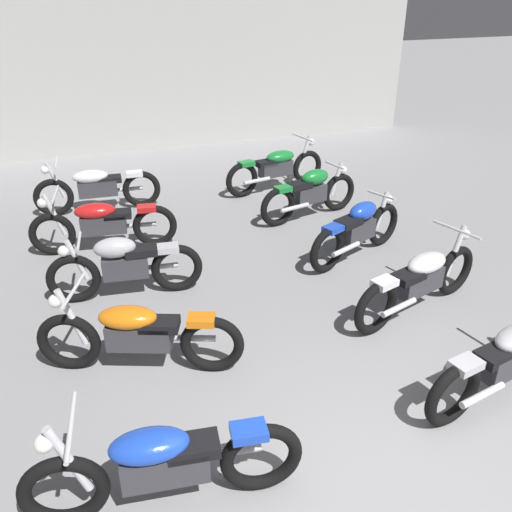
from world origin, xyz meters
name	(u,v)px	position (x,y,z in m)	size (l,w,h in m)	color
ground_plane	(409,512)	(0.00, 0.00, 0.00)	(60.00, 60.00, 0.00)	gray
back_wall	(148,71)	(0.00, 10.79, 1.80)	(13.33, 0.24, 3.60)	#B2B2AD
motorcycle_left_row_0	(163,463)	(-1.76, 0.72, 0.45)	(2.17, 0.68, 0.97)	black
motorcycle_left_row_1	(138,334)	(-1.68, 2.47, 0.45)	(2.06, 1.00, 0.97)	black
motorcycle_left_row_2	(124,265)	(-1.60, 4.02, 0.46)	(1.97, 0.49, 0.88)	black
motorcycle_left_row_3	(103,223)	(-1.73, 5.49, 0.45)	(2.16, 0.68, 0.97)	black
motorcycle_left_row_4	(97,187)	(-1.66, 7.11, 0.45)	(2.17, 0.68, 0.97)	black
motorcycle_right_row_0	(510,357)	(1.65, 0.85, 0.45)	(2.15, 0.76, 0.97)	black
motorcycle_right_row_1	(420,280)	(1.73, 2.43, 0.45)	(2.11, 0.89, 0.97)	black
motorcycle_right_row_2	(358,229)	(1.75, 3.99, 0.46)	(1.86, 0.85, 0.88)	black
motorcycle_right_row_3	(310,192)	(1.73, 5.58, 0.46)	(1.95, 0.65, 0.88)	black
motorcycle_right_row_4	(276,167)	(1.70, 7.06, 0.45)	(2.15, 0.76, 0.97)	black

